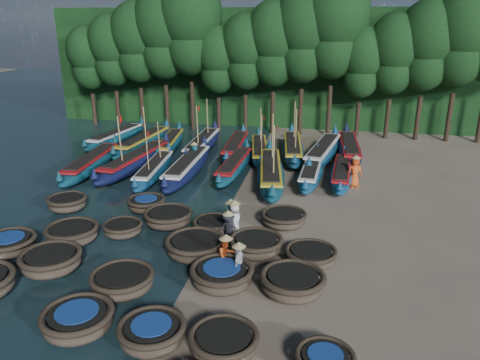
% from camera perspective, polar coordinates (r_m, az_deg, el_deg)
% --- Properties ---
extents(ground, '(120.00, 120.00, 0.00)m').
position_cam_1_polar(ground, '(21.10, -3.44, -6.98)').
color(ground, '#7C705B').
rests_on(ground, ground).
extents(foliage_wall, '(40.00, 3.00, 10.00)m').
position_cam_1_polar(foliage_wall, '(42.27, 4.58, 13.47)').
color(foliage_wall, black).
rests_on(foliage_wall, ground).
extents(coracle_6, '(2.72, 2.72, 0.80)m').
position_cam_1_polar(coracle_6, '(15.94, -19.16, -15.84)').
color(coracle_6, brown).
rests_on(coracle_6, ground).
extents(coracle_7, '(2.51, 2.51, 0.77)m').
position_cam_1_polar(coracle_7, '(14.90, -10.68, -17.83)').
color(coracle_7, brown).
rests_on(coracle_7, ground).
extents(coracle_8, '(2.10, 2.10, 0.74)m').
position_cam_1_polar(coracle_8, '(14.37, -2.00, -19.16)').
color(coracle_8, brown).
rests_on(coracle_8, ground).
extents(coracle_10, '(2.67, 2.67, 0.76)m').
position_cam_1_polar(coracle_10, '(21.74, -26.34, -7.01)').
color(coracle_10, brown).
rests_on(coracle_10, ground).
extents(coracle_11, '(2.91, 2.91, 0.85)m').
position_cam_1_polar(coracle_11, '(19.60, -22.04, -9.12)').
color(coracle_11, brown).
rests_on(coracle_11, ground).
extents(coracle_12, '(2.32, 2.32, 0.79)m').
position_cam_1_polar(coracle_12, '(17.52, -14.16, -11.88)').
color(coracle_12, brown).
rests_on(coracle_12, ground).
extents(coracle_13, '(2.80, 2.80, 0.85)m').
position_cam_1_polar(coracle_13, '(17.28, -2.22, -11.54)').
color(coracle_13, brown).
rests_on(coracle_13, ground).
extents(coracle_14, '(2.80, 2.80, 0.85)m').
position_cam_1_polar(coracle_14, '(16.97, 6.44, -12.34)').
color(coracle_14, brown).
rests_on(coracle_14, ground).
extents(coracle_15, '(2.59, 2.59, 0.80)m').
position_cam_1_polar(coracle_15, '(21.64, -19.78, -6.14)').
color(coracle_15, brown).
rests_on(coracle_15, ground).
extents(coracle_16, '(1.81, 1.81, 0.64)m').
position_cam_1_polar(coracle_16, '(21.70, -14.11, -5.74)').
color(coracle_16, brown).
rests_on(coracle_16, ground).
extents(coracle_17, '(2.90, 2.90, 0.84)m').
position_cam_1_polar(coracle_17, '(19.35, -5.46, -8.05)').
color(coracle_17, brown).
rests_on(coracle_17, ground).
extents(coracle_18, '(2.74, 2.74, 0.81)m').
position_cam_1_polar(coracle_18, '(19.42, 1.97, -7.91)').
color(coracle_18, brown).
rests_on(coracle_18, ground).
extents(coracle_19, '(2.57, 2.57, 0.69)m').
position_cam_1_polar(coracle_19, '(18.97, 8.63, -9.09)').
color(coracle_19, brown).
rests_on(coracle_19, ground).
extents(coracle_20, '(1.99, 1.99, 0.77)m').
position_cam_1_polar(coracle_20, '(25.18, -20.32, -2.62)').
color(coracle_20, brown).
rests_on(coracle_20, ground).
extents(coracle_21, '(2.20, 2.20, 0.71)m').
position_cam_1_polar(coracle_21, '(24.05, -11.34, -2.84)').
color(coracle_21, brown).
rests_on(coracle_21, ground).
extents(coracle_22, '(2.43, 2.43, 0.78)m').
position_cam_1_polar(coracle_22, '(22.19, -8.73, -4.54)').
color(coracle_22, brown).
rests_on(coracle_22, ground).
extents(coracle_23, '(2.34, 2.34, 0.65)m').
position_cam_1_polar(coracle_23, '(21.36, -3.25, -5.53)').
color(coracle_23, brown).
rests_on(coracle_23, ground).
extents(coracle_24, '(2.46, 2.46, 0.70)m').
position_cam_1_polar(coracle_24, '(22.07, 5.38, -4.65)').
color(coracle_24, brown).
rests_on(coracle_24, ground).
extents(long_boat_1, '(2.08, 8.58, 1.51)m').
position_cam_1_polar(long_boat_1, '(30.89, -17.65, 1.96)').
color(long_boat_1, '#0E4550').
rests_on(long_boat_1, ground).
extents(long_boat_2, '(2.69, 9.06, 3.88)m').
position_cam_1_polar(long_boat_2, '(30.41, -12.65, 2.23)').
color(long_boat_2, '#11123E').
rests_on(long_boat_2, ground).
extents(long_boat_3, '(1.98, 7.61, 3.24)m').
position_cam_1_polar(long_boat_3, '(28.88, -10.43, 1.25)').
color(long_boat_3, navy).
rests_on(long_boat_3, ground).
extents(long_boat_4, '(1.71, 8.94, 1.57)m').
position_cam_1_polar(long_boat_4, '(28.80, -6.44, 1.58)').
color(long_boat_4, '#11123E').
rests_on(long_boat_4, ground).
extents(long_boat_5, '(1.61, 7.76, 1.37)m').
position_cam_1_polar(long_boat_5, '(29.09, -0.68, 1.73)').
color(long_boat_5, '#0E4550').
rests_on(long_boat_5, ground).
extents(long_boat_6, '(2.90, 9.06, 3.89)m').
position_cam_1_polar(long_boat_6, '(27.55, 3.75, 0.87)').
color(long_boat_6, '#0E4550').
rests_on(long_boat_6, ground).
extents(long_boat_7, '(1.70, 7.67, 1.35)m').
position_cam_1_polar(long_boat_7, '(28.41, 8.72, 1.05)').
color(long_boat_7, navy).
rests_on(long_boat_7, ground).
extents(long_boat_8, '(1.60, 7.34, 1.29)m').
position_cam_1_polar(long_boat_8, '(28.51, 12.30, 0.83)').
color(long_boat_8, navy).
rests_on(long_boat_8, ground).
extents(long_boat_9, '(2.53, 7.92, 1.41)m').
position_cam_1_polar(long_boat_9, '(37.30, -14.86, 5.10)').
color(long_boat_9, '#0E4550').
rests_on(long_boat_9, ground).
extents(long_boat_10, '(2.25, 8.72, 1.54)m').
position_cam_1_polar(long_boat_10, '(35.07, -11.72, 4.54)').
color(long_boat_10, '#0E4550').
rests_on(long_boat_10, ground).
extents(long_boat_11, '(2.36, 7.80, 1.38)m').
position_cam_1_polar(long_boat_11, '(34.61, -8.57, 4.43)').
color(long_boat_11, '#0E4550').
rests_on(long_boat_11, ground).
extents(long_boat_12, '(1.67, 8.67, 3.68)m').
position_cam_1_polar(long_boat_12, '(33.92, -4.61, 4.37)').
color(long_boat_12, '#11123E').
rests_on(long_boat_12, ground).
extents(long_boat_13, '(1.77, 8.07, 1.42)m').
position_cam_1_polar(long_boat_13, '(33.28, -0.53, 4.06)').
color(long_boat_13, navy).
rests_on(long_boat_13, ground).
extents(long_boat_14, '(2.65, 7.67, 3.30)m').
position_cam_1_polar(long_boat_14, '(32.46, 2.39, 3.62)').
color(long_boat_14, '#0E4550').
rests_on(long_boat_14, ground).
extents(long_boat_15, '(2.46, 8.60, 3.68)m').
position_cam_1_polar(long_boat_15, '(32.87, 6.44, 3.82)').
color(long_boat_15, navy).
rests_on(long_boat_15, ground).
extents(long_boat_16, '(3.09, 8.98, 1.60)m').
position_cam_1_polar(long_boat_16, '(32.31, 10.10, 3.41)').
color(long_boat_16, navy).
rests_on(long_boat_16, ground).
extents(long_boat_17, '(1.88, 8.80, 1.55)m').
position_cam_1_polar(long_boat_17, '(33.45, 13.19, 3.71)').
color(long_boat_17, '#11123E').
rests_on(long_boat_17, ground).
extents(fisherman_0, '(0.63, 0.88, 1.89)m').
position_cam_1_polar(fisherman_0, '(20.67, -0.65, -4.77)').
color(fisherman_0, silver).
rests_on(fisherman_0, ground).
extents(fisherman_1, '(0.68, 0.70, 1.81)m').
position_cam_1_polar(fisherman_1, '(20.95, -1.13, -4.39)').
color(fisherman_1, '#175262').
rests_on(fisherman_1, ground).
extents(fisherman_2, '(0.94, 0.95, 1.74)m').
position_cam_1_polar(fisherman_2, '(17.96, -1.71, -9.00)').
color(fisherman_2, '#CF4D1B').
rests_on(fisherman_2, ground).
extents(fisherman_3, '(1.09, 0.84, 1.69)m').
position_cam_1_polar(fisherman_3, '(20.11, -1.42, -5.83)').
color(fisherman_3, black).
rests_on(fisherman_3, ground).
extents(fisherman_4, '(0.52, 0.93, 1.73)m').
position_cam_1_polar(fisherman_4, '(17.43, -0.14, -9.90)').
color(fisherman_4, silver).
rests_on(fisherman_4, ground).
extents(fisherman_5, '(0.95, 1.57, 1.81)m').
position_cam_1_polar(fisherman_5, '(30.38, -5.57, 3.05)').
color(fisherman_5, '#175262').
rests_on(fisherman_5, ground).
extents(fisherman_6, '(1.03, 0.85, 2.00)m').
position_cam_1_polar(fisherman_6, '(27.53, 13.84, 1.05)').
color(fisherman_6, '#CF4D1B').
rests_on(fisherman_6, ground).
extents(tree_0, '(3.68, 3.68, 8.68)m').
position_cam_1_polar(tree_0, '(43.72, -17.99, 14.09)').
color(tree_0, black).
rests_on(tree_0, ground).
extents(tree_1, '(4.09, 4.09, 9.65)m').
position_cam_1_polar(tree_1, '(42.62, -15.28, 15.14)').
color(tree_1, black).
rests_on(tree_1, ground).
extents(tree_2, '(4.51, 4.51, 10.63)m').
position_cam_1_polar(tree_2, '(41.63, -12.40, 16.21)').
color(tree_2, black).
rests_on(tree_2, ground).
extents(tree_3, '(4.92, 4.92, 11.60)m').
position_cam_1_polar(tree_3, '(40.75, -9.35, 17.28)').
color(tree_3, black).
rests_on(tree_3, ground).
extents(tree_4, '(5.34, 5.34, 12.58)m').
position_cam_1_polar(tree_4, '(40.01, -6.15, 18.35)').
color(tree_4, black).
rests_on(tree_4, ground).
extents(tree_5, '(3.68, 3.68, 8.68)m').
position_cam_1_polar(tree_5, '(39.54, -2.71, 14.50)').
color(tree_5, black).
rests_on(tree_5, ground).
extents(tree_6, '(4.09, 4.09, 9.65)m').
position_cam_1_polar(tree_6, '(39.00, 0.68, 15.45)').
color(tree_6, black).
rests_on(tree_6, ground).
extents(tree_7, '(4.51, 4.51, 10.63)m').
position_cam_1_polar(tree_7, '(38.61, 4.18, 16.37)').
color(tree_7, black).
rests_on(tree_7, ground).
extents(tree_8, '(4.92, 4.92, 11.60)m').
position_cam_1_polar(tree_8, '(38.36, 7.78, 17.24)').
color(tree_8, black).
rests_on(tree_8, ground).
extents(tree_9, '(5.34, 5.34, 12.58)m').
position_cam_1_polar(tree_9, '(38.27, 11.44, 18.05)').
color(tree_9, black).
rests_on(tree_9, ground).
extents(tree_10, '(3.68, 3.68, 8.68)m').
position_cam_1_polar(tree_10, '(38.47, 14.69, 13.78)').
color(tree_10, black).
rests_on(tree_10, ground).
extents(tree_11, '(4.09, 4.09, 9.65)m').
position_cam_1_polar(tree_11, '(38.61, 18.28, 14.47)').
color(tree_11, black).
rests_on(tree_11, ground).
extents(tree_12, '(4.51, 4.51, 10.63)m').
position_cam_1_polar(tree_12, '(38.90, 21.86, 15.11)').
color(tree_12, black).
rests_on(tree_12, ground).
extents(tree_13, '(4.92, 4.92, 11.60)m').
position_cam_1_polar(tree_13, '(39.33, 25.40, 15.67)').
color(tree_13, black).
rests_on(tree_13, ground).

